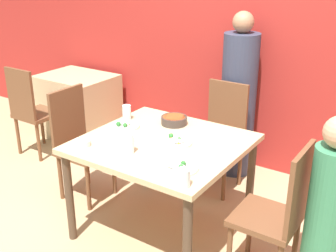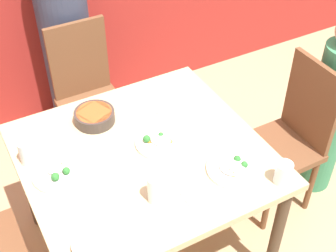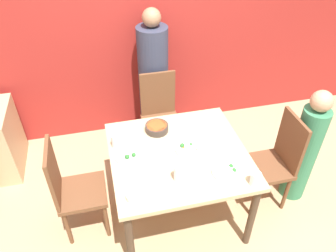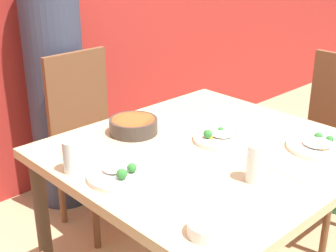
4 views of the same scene
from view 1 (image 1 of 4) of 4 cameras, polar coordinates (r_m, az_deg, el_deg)
name	(u,v)px [view 1 (image 1 of 4)]	position (r m, az deg, el deg)	size (l,w,h in m)	color
ground_plane	(163,228)	(3.43, -0.66, -13.69)	(10.00, 10.00, 0.00)	tan
wall_back	(250,31)	(4.13, 11.05, 12.49)	(10.00, 0.06, 2.70)	#A82823
dining_table	(163,152)	(3.09, -0.72, -3.52)	(1.13, 1.08, 0.76)	tan
chair_adult_spot	(221,133)	(3.84, 7.21, -0.98)	(0.40, 0.40, 0.97)	brown
chair_child_spot	(278,212)	(2.77, 14.71, -11.16)	(0.40, 0.40, 0.97)	brown
chair_empty_left	(79,141)	(3.73, -12.00, -2.01)	(0.40, 0.40, 0.97)	brown
person_adult	(238,102)	(4.05, 9.47, 3.20)	(0.33, 0.33, 1.56)	#33384C
person_child	(326,219)	(2.69, 20.63, -11.67)	(0.24, 0.24, 1.21)	#387F56
bowl_curry	(174,120)	(3.35, 0.83, 0.80)	(0.21, 0.21, 0.06)	#3D332D
plate_rice_adult	(177,167)	(2.66, 1.27, -5.55)	(0.26, 0.26, 0.05)	white
plate_rice_child	(124,126)	(3.31, -5.97, 0.05)	(0.24, 0.24, 0.06)	white
plate_noodles	(175,142)	(3.01, 1.01, -2.13)	(0.24, 0.24, 0.06)	white
bowl_rice_small	(82,143)	(3.03, -11.63, -2.25)	(0.12, 0.12, 0.04)	white
glass_water_tall	(129,144)	(2.86, -5.32, -2.38)	(0.07, 0.07, 0.14)	silver
glass_water_short	(184,178)	(2.45, 2.14, -6.99)	(0.08, 0.08, 0.11)	silver
glass_water_center	(127,112)	(3.46, -5.62, 1.85)	(0.07, 0.07, 0.12)	silver
napkin_folded	(145,162)	(2.75, -3.07, -4.86)	(0.14, 0.14, 0.01)	white
fork_steel	(135,138)	(3.11, -4.43, -1.64)	(0.17, 0.10, 0.01)	silver
spoon_steel	(214,138)	(3.13, 6.29, -1.56)	(0.17, 0.09, 0.01)	silver
background_table	(79,106)	(5.09, -12.02, 2.72)	(0.83, 0.65, 0.73)	tan
chair_background	(32,109)	(4.63, -17.99, 2.15)	(0.40, 0.40, 0.97)	brown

